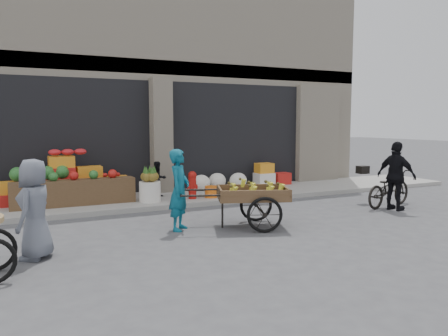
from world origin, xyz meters
name	(u,v)px	position (x,y,z in m)	size (l,w,h in m)	color
ground	(247,238)	(0.00, 0.00, 0.00)	(80.00, 80.00, 0.00)	#424244
sidewalk	(172,199)	(0.00, 4.10, 0.06)	(18.00, 2.20, 0.12)	gray
building	(133,83)	(0.00, 8.03, 3.37)	(14.00, 6.45, 7.00)	beige
fruit_display	(71,180)	(-2.48, 4.38, 0.67)	(3.10, 1.12, 1.24)	red
pineapple_bin	(150,192)	(-0.75, 3.60, 0.37)	(0.52, 0.52, 0.50)	silver
fire_hydrant	(192,184)	(0.35, 3.55, 0.50)	(0.22, 0.22, 0.71)	#A5140F
orange_bucket	(211,192)	(0.85, 3.50, 0.27)	(0.32, 0.32, 0.30)	orange
right_bay_goods	(248,178)	(2.61, 4.70, 0.41)	(3.35, 0.60, 0.70)	silver
seated_person	(158,179)	(-0.35, 4.20, 0.58)	(0.45, 0.35, 0.93)	black
banana_cart	(250,192)	(0.44, 0.69, 0.70)	(2.48, 1.64, 0.97)	brown
vendor_woman	(179,190)	(-0.90, 1.07, 0.78)	(0.57, 0.37, 1.56)	#0E586F
vendor_grey	(35,209)	(-3.48, 0.35, 0.76)	(0.75, 0.49, 1.53)	slate
bicycle	(389,188)	(4.53, 1.04, 0.45)	(0.60, 1.72, 0.90)	black
cyclist	(396,176)	(4.33, 0.64, 0.81)	(0.95, 0.40, 1.62)	black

